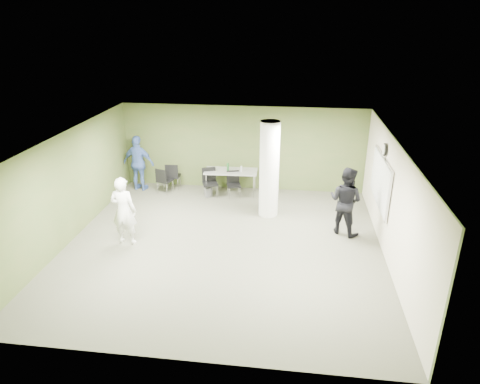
# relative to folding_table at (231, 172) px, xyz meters

# --- Properties ---
(floor) EXTENTS (8.00, 8.00, 0.00)m
(floor) POSITION_rel_folding_table_xyz_m (0.32, -3.42, -0.76)
(floor) COLOR #4C4A3C
(floor) RESTS_ON ground
(ceiling) EXTENTS (8.00, 8.00, 0.00)m
(ceiling) POSITION_rel_folding_table_xyz_m (0.32, -3.42, 2.04)
(ceiling) COLOR white
(ceiling) RESTS_ON wall_back
(wall_back) EXTENTS (8.00, 2.80, 0.02)m
(wall_back) POSITION_rel_folding_table_xyz_m (0.32, 0.58, 0.64)
(wall_back) COLOR #455C2B
(wall_back) RESTS_ON floor
(wall_left) EXTENTS (0.02, 8.00, 2.80)m
(wall_left) POSITION_rel_folding_table_xyz_m (-3.68, -3.42, 0.64)
(wall_left) COLOR #455C2B
(wall_left) RESTS_ON floor
(wall_right_cream) EXTENTS (0.02, 8.00, 2.80)m
(wall_right_cream) POSITION_rel_folding_table_xyz_m (4.32, -3.42, 0.64)
(wall_right_cream) COLOR beige
(wall_right_cream) RESTS_ON floor
(column) EXTENTS (0.56, 0.56, 2.80)m
(column) POSITION_rel_folding_table_xyz_m (1.32, -1.42, 0.64)
(column) COLOR silver
(column) RESTS_ON floor
(whiteboard) EXTENTS (0.05, 2.30, 1.30)m
(whiteboard) POSITION_rel_folding_table_xyz_m (4.24, -2.22, 0.74)
(whiteboard) COLOR silver
(whiteboard) RESTS_ON wall_right_cream
(wall_clock) EXTENTS (0.06, 0.32, 0.32)m
(wall_clock) POSITION_rel_folding_table_xyz_m (4.24, -2.22, 1.59)
(wall_clock) COLOR black
(wall_clock) RESTS_ON wall_right_cream
(folding_table) EXTENTS (1.72, 0.80, 1.06)m
(folding_table) POSITION_rel_folding_table_xyz_m (0.00, 0.00, 0.00)
(folding_table) COLOR gray
(folding_table) RESTS_ON floor
(wastebasket) EXTENTS (0.27, 0.27, 0.31)m
(wastebasket) POSITION_rel_folding_table_xyz_m (-0.71, -0.30, -0.60)
(wastebasket) COLOR #4C4C4C
(wastebasket) RESTS_ON floor
(chair_back_left) EXTENTS (0.48, 0.48, 0.90)m
(chair_back_left) POSITION_rel_folding_table_xyz_m (-2.00, 0.15, -0.23)
(chair_back_left) COLOR black
(chair_back_left) RESTS_ON floor
(chair_back_right) EXTENTS (0.55, 0.55, 0.87)m
(chair_back_right) POSITION_rel_folding_table_xyz_m (-2.20, -0.25, -0.25)
(chair_back_right) COLOR black
(chair_back_right) RESTS_ON floor
(chair_table_left) EXTENTS (0.60, 0.60, 0.94)m
(chair_table_left) POSITION_rel_folding_table_xyz_m (-0.66, -0.26, -0.21)
(chair_table_left) COLOR black
(chair_table_left) RESTS_ON floor
(chair_table_right) EXTENTS (0.52, 0.52, 0.85)m
(chair_table_right) POSITION_rel_folding_table_xyz_m (0.11, -0.20, -0.27)
(chair_table_right) COLOR black
(chair_table_right) RESTS_ON floor
(woman_white) EXTENTS (0.67, 0.45, 1.81)m
(woman_white) POSITION_rel_folding_table_xyz_m (-2.20, -3.59, 0.15)
(woman_white) COLOR white
(woman_white) RESTS_ON floor
(man_black) EXTENTS (1.14, 1.08, 1.86)m
(man_black) POSITION_rel_folding_table_xyz_m (3.40, -2.30, 0.17)
(man_black) COLOR black
(man_black) RESTS_ON floor
(man_blue) EXTENTS (1.15, 0.63, 1.86)m
(man_blue) POSITION_rel_folding_table_xyz_m (-3.08, -0.02, 0.17)
(man_blue) COLOR #4461A8
(man_blue) RESTS_ON floor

